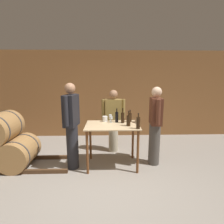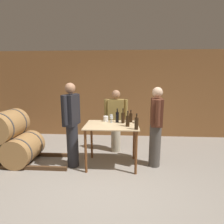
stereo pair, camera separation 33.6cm
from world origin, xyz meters
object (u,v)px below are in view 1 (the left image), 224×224
at_px(wine_bottle_center, 128,120).
at_px(wine_bottle_far_right, 138,123).
at_px(wine_bottle_left, 123,117).
at_px(wine_glass_near_left, 110,116).
at_px(wine_bottle_far_left, 117,117).
at_px(person_visitor_bearded, 72,124).
at_px(person_host, 113,120).
at_px(ice_bucket, 105,119).
at_px(wine_bottle_right, 130,117).
at_px(wine_glass_near_center, 111,118).
at_px(person_visitor_with_scarf, 155,124).

xyz_separation_m(wine_bottle_center, wine_bottle_far_right, (0.16, -0.21, 0.01)).
bearing_deg(wine_bottle_left, wine_glass_near_left, 144.92).
distance_m(wine_bottle_far_left, wine_bottle_left, 0.14).
bearing_deg(wine_bottle_center, person_visitor_bearded, 178.64).
distance_m(wine_bottle_far_left, person_host, 0.60).
distance_m(wine_bottle_far_left, wine_bottle_center, 0.38).
height_order(wine_bottle_far_left, person_visitor_bearded, person_visitor_bearded).
bearing_deg(person_visitor_bearded, ice_bucket, 28.75).
bearing_deg(wine_bottle_far_right, wine_bottle_far_left, 126.18).
bearing_deg(wine_bottle_right, wine_bottle_far_right, -81.42).
xyz_separation_m(person_host, person_visitor_bearded, (-0.88, -0.85, 0.11)).
bearing_deg(wine_glass_near_left, person_host, 78.74).
distance_m(wine_bottle_left, wine_bottle_right, 0.19).
bearing_deg(wine_glass_near_left, wine_bottle_left, -35.08).
height_order(wine_bottle_far_right, wine_glass_near_center, wine_bottle_far_right).
relative_size(wine_bottle_center, ice_bucket, 2.64).
relative_size(wine_bottle_left, wine_bottle_center, 1.03).
bearing_deg(wine_glass_near_left, wine_glass_near_center, -84.19).
xyz_separation_m(wine_bottle_left, person_host, (-0.18, 0.62, -0.20)).
height_order(wine_bottle_left, wine_bottle_right, wine_bottle_left).
distance_m(wine_bottle_center, person_visitor_bearded, 1.15).
height_order(wine_bottle_center, wine_glass_near_center, wine_bottle_center).
xyz_separation_m(wine_bottle_far_left, wine_bottle_center, (0.22, -0.31, -0.01)).
height_order(wine_bottle_far_left, wine_bottle_center, wine_bottle_center).
relative_size(wine_bottle_right, person_visitor_bearded, 0.15).
bearing_deg(wine_glass_near_center, wine_bottle_left, -11.46).
bearing_deg(person_visitor_bearded, wine_bottle_left, 12.04).
relative_size(wine_bottle_left, wine_bottle_right, 1.19).
relative_size(wine_bottle_right, wine_glass_near_left, 1.81).
distance_m(wine_bottle_left, ice_bucket, 0.41).
xyz_separation_m(wine_bottle_left, person_visitor_bearded, (-1.06, -0.23, -0.09)).
distance_m(wine_bottle_right, person_host, 0.66).
relative_size(wine_bottle_far_left, wine_bottle_far_right, 1.01).
bearing_deg(wine_glass_near_center, person_host, 82.70).
bearing_deg(wine_bottle_far_right, wine_bottle_right, 98.58).
bearing_deg(person_host, person_visitor_bearded, -136.06).
bearing_deg(person_host, wine_glass_near_center, -97.30).
xyz_separation_m(wine_glass_near_left, wine_glass_near_center, (0.01, -0.13, -0.01)).
distance_m(wine_bottle_center, wine_bottle_far_right, 0.26).
distance_m(wine_bottle_far_left, ice_bucket, 0.28).
bearing_deg(wine_bottle_center, person_visitor_with_scarf, 14.39).
bearing_deg(wine_bottle_left, ice_bucket, 159.50).
bearing_deg(wine_glass_near_center, wine_bottle_far_right, -45.30).
bearing_deg(person_visitor_with_scarf, wine_bottle_far_right, -140.27).
height_order(ice_bucket, person_host, person_host).
bearing_deg(person_host, wine_bottle_left, -74.10).
relative_size(wine_bottle_far_left, person_host, 0.19).
distance_m(wine_glass_near_center, person_visitor_with_scarf, 0.95).
height_order(wine_bottle_center, person_visitor_with_scarf, person_visitor_with_scarf).
distance_m(wine_bottle_right, wine_glass_near_center, 0.42).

